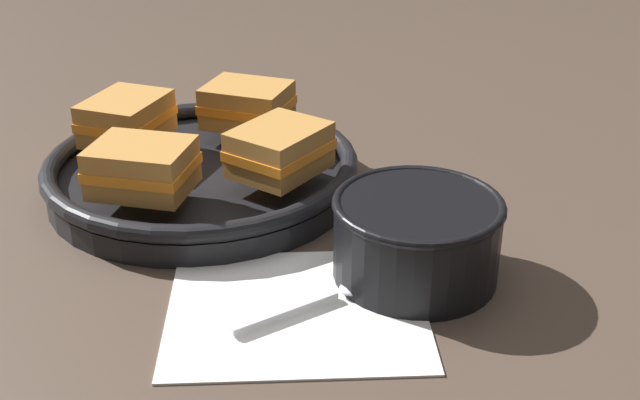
{
  "coord_description": "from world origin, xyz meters",
  "views": [
    {
      "loc": [
        -0.18,
        -0.6,
        0.38
      ],
      "look_at": [
        -0.01,
        0.04,
        0.04
      ],
      "focal_mm": 45.0,
      "sensor_mm": 36.0,
      "label": 1
    }
  ],
  "objects_px": {
    "skillet": "(202,172)",
    "sandwich_far_left": "(247,105)",
    "spoon": "(339,292)",
    "soup_bowl": "(417,233)",
    "sandwich_near_right": "(280,150)",
    "sandwich_far_right": "(126,118)",
    "sandwich_near_left": "(142,168)"
  },
  "relations": [
    {
      "from": "soup_bowl",
      "to": "sandwich_far_left",
      "type": "distance_m",
      "value": 0.3
    },
    {
      "from": "skillet",
      "to": "sandwich_far_left",
      "type": "relative_size",
      "value": 2.79
    },
    {
      "from": "soup_bowl",
      "to": "sandwich_near_right",
      "type": "relative_size",
      "value": 1.24
    },
    {
      "from": "spoon",
      "to": "sandwich_near_left",
      "type": "height_order",
      "value": "sandwich_near_left"
    },
    {
      "from": "skillet",
      "to": "sandwich_far_left",
      "type": "height_order",
      "value": "sandwich_far_left"
    },
    {
      "from": "soup_bowl",
      "to": "skillet",
      "type": "distance_m",
      "value": 0.27
    },
    {
      "from": "sandwich_near_left",
      "to": "skillet",
      "type": "bearing_deg",
      "value": 48.94
    },
    {
      "from": "spoon",
      "to": "sandwich_near_right",
      "type": "relative_size",
      "value": 1.19
    },
    {
      "from": "skillet",
      "to": "sandwich_far_left",
      "type": "distance_m",
      "value": 0.1
    },
    {
      "from": "spoon",
      "to": "sandwich_far_right",
      "type": "xyz_separation_m",
      "value": [
        -0.15,
        0.3,
        0.06
      ]
    },
    {
      "from": "spoon",
      "to": "sandwich_far_right",
      "type": "distance_m",
      "value": 0.34
    },
    {
      "from": "sandwich_far_right",
      "to": "sandwich_far_left",
      "type": "bearing_deg",
      "value": 3.94
    },
    {
      "from": "spoon",
      "to": "sandwich_far_right",
      "type": "relative_size",
      "value": 1.2
    },
    {
      "from": "spoon",
      "to": "sandwich_far_left",
      "type": "bearing_deg",
      "value": 75.81
    },
    {
      "from": "soup_bowl",
      "to": "sandwich_far_right",
      "type": "relative_size",
      "value": 1.24
    },
    {
      "from": "sandwich_near_right",
      "to": "sandwich_far_right",
      "type": "relative_size",
      "value": 1.0
    },
    {
      "from": "soup_bowl",
      "to": "sandwich_near_left",
      "type": "xyz_separation_m",
      "value": [
        -0.22,
        0.14,
        0.02
      ]
    },
    {
      "from": "skillet",
      "to": "sandwich_far_right",
      "type": "distance_m",
      "value": 0.1
    },
    {
      "from": "spoon",
      "to": "skillet",
      "type": "xyz_separation_m",
      "value": [
        -0.08,
        0.24,
        0.01
      ]
    },
    {
      "from": "skillet",
      "to": "sandwich_far_right",
      "type": "bearing_deg",
      "value": 138.94
    },
    {
      "from": "skillet",
      "to": "sandwich_near_right",
      "type": "xyz_separation_m",
      "value": [
        0.07,
        -0.06,
        0.04
      ]
    },
    {
      "from": "soup_bowl",
      "to": "spoon",
      "type": "distance_m",
      "value": 0.08
    },
    {
      "from": "soup_bowl",
      "to": "skillet",
      "type": "height_order",
      "value": "soup_bowl"
    },
    {
      "from": "spoon",
      "to": "skillet",
      "type": "bearing_deg",
      "value": 91.33
    },
    {
      "from": "soup_bowl",
      "to": "spoon",
      "type": "relative_size",
      "value": 1.04
    },
    {
      "from": "soup_bowl",
      "to": "sandwich_near_right",
      "type": "bearing_deg",
      "value": 119.66
    },
    {
      "from": "sandwich_near_right",
      "to": "sandwich_far_right",
      "type": "bearing_deg",
      "value": 138.94
    },
    {
      "from": "sandwich_near_right",
      "to": "sandwich_far_right",
      "type": "height_order",
      "value": "same"
    },
    {
      "from": "sandwich_near_right",
      "to": "skillet",
      "type": "bearing_deg",
      "value": 138.94
    },
    {
      "from": "sandwich_near_left",
      "to": "soup_bowl",
      "type": "bearing_deg",
      "value": -33.12
    },
    {
      "from": "sandwich_near_right",
      "to": "spoon",
      "type": "bearing_deg",
      "value": -85.86
    },
    {
      "from": "sandwich_far_right",
      "to": "soup_bowl",
      "type": "bearing_deg",
      "value": -50.36
    }
  ]
}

